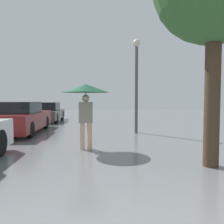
{
  "coord_description": "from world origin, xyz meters",
  "views": [
    {
      "loc": [
        -0.19,
        -0.98,
        1.36
      ],
      "look_at": [
        0.34,
        5.03,
        1.03
      ],
      "focal_mm": 35.0,
      "sensor_mm": 36.0,
      "label": 1
    }
  ],
  "objects_px": {
    "parked_car_farthest": "(47,112)",
    "street_lamp": "(136,74)",
    "pedestrian": "(86,94)",
    "parked_car_middle": "(20,118)"
  },
  "relations": [
    {
      "from": "parked_car_farthest",
      "to": "street_lamp",
      "type": "bearing_deg",
      "value": -48.76
    },
    {
      "from": "pedestrian",
      "to": "parked_car_farthest",
      "type": "bearing_deg",
      "value": 108.38
    },
    {
      "from": "pedestrian",
      "to": "street_lamp",
      "type": "relative_size",
      "value": 0.47
    },
    {
      "from": "parked_car_middle",
      "to": "street_lamp",
      "type": "xyz_separation_m",
      "value": [
        4.84,
        -0.46,
        1.84
      ]
    },
    {
      "from": "parked_car_middle",
      "to": "parked_car_farthest",
      "type": "distance_m",
      "value": 4.97
    },
    {
      "from": "parked_car_middle",
      "to": "parked_car_farthest",
      "type": "bearing_deg",
      "value": 89.17
    },
    {
      "from": "parked_car_farthest",
      "to": "parked_car_middle",
      "type": "bearing_deg",
      "value": -90.83
    },
    {
      "from": "parked_car_farthest",
      "to": "street_lamp",
      "type": "height_order",
      "value": "street_lamp"
    },
    {
      "from": "street_lamp",
      "to": "parked_car_farthest",
      "type": "bearing_deg",
      "value": 131.24
    },
    {
      "from": "pedestrian",
      "to": "street_lamp",
      "type": "bearing_deg",
      "value": 55.56
    }
  ]
}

